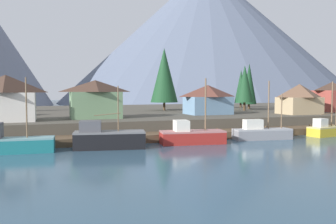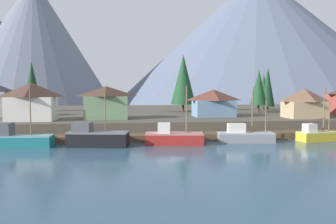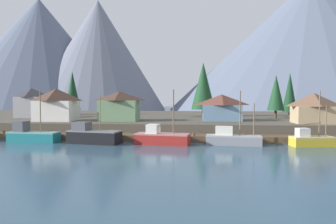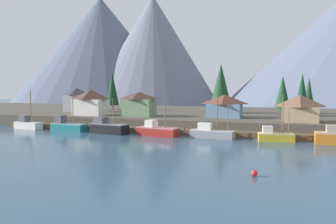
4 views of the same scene
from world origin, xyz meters
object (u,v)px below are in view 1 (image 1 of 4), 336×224
Objects in this scene: fishing_boat_black at (107,138)px; conifer_back_left at (241,86)px; fishing_boat_teal at (12,143)px; fishing_boat_red at (191,136)px; house_white at (6,98)px; house_green at (95,99)px; house_blue at (208,99)px; conifer_near_right at (249,84)px; conifer_mid_right at (164,75)px; conifer_mid_left at (245,84)px; fishing_boat_grey at (261,132)px; house_tan at (299,99)px; house_red at (332,96)px; fishing_boat_yellow at (326,130)px.

conifer_back_left is at bearing 52.43° from fishing_boat_black.
fishing_boat_red is (21.05, -0.44, -0.06)m from fishing_boat_teal.
house_green is at bearing 6.59° from house_white.
fishing_boat_red reaches higher than fishing_boat_teal.
conifer_near_right is (17.07, 13.23, 3.15)m from house_blue.
conifer_mid_right is (-3.55, 14.16, 4.89)m from house_blue.
fishing_boat_red is at bearing -133.21° from conifer_mid_left.
house_white is at bearing -155.15° from conifer_back_left.
house_green is 34.73m from conifer_mid_left.
fishing_boat_grey reaches higher than house_tan.
fishing_boat_grey is at bearing -150.96° from house_red.
fishing_boat_teal is 0.87× the size of conifer_back_left.
house_red is at bearing 1.95° from house_green.
house_white is 0.59× the size of conifer_mid_right.
conifer_mid_right is at bearing 103.88° from fishing_boat_grey.
fishing_boat_yellow is 35.19m from conifer_mid_right.
conifer_back_left reaches higher than house_tan.
fishing_boat_teal reaches higher than house_blue.
house_white is 1.10× the size of house_tan.
fishing_boat_red reaches higher than house_tan.
fishing_boat_red is at bearing -53.76° from house_green.
fishing_boat_red is 1.07× the size of house_green.
conifer_mid_left is (43.89, 23.88, 7.15)m from fishing_boat_teal.
conifer_mid_left is (33.57, 24.46, 7.03)m from fishing_boat_black.
conifer_near_right is (1.04, 18.33, 3.05)m from house_tan.
conifer_mid_right reaches higher than conifer_mid_left.
fishing_boat_grey is at bearing -32.86° from house_green.
conifer_back_left is (50.38, 36.09, 6.75)m from fishing_boat_teal.
fishing_boat_teal reaches higher than house_tan.
fishing_boat_black is 1.30× the size of house_red.
house_tan is (16.03, -5.10, 0.10)m from house_blue.
house_blue is 33.23m from house_white.
fishing_boat_red is 19.88m from house_blue.
conifer_back_left is (2.98, 25.15, 2.54)m from house_tan.
fishing_boat_yellow is 0.84× the size of conifer_mid_left.
conifer_near_right reaches higher than house_blue.
house_tan is at bearing 17.98° from fishing_boat_teal.
house_red is at bearing 30.00° from fishing_boat_red.
fishing_boat_yellow is at bearing -111.20° from house_tan.
conifer_mid_left is at bearing 46.04° from fishing_boat_black.
house_blue is at bearing -75.93° from conifer_mid_right.
conifer_near_right is 1.11× the size of conifer_back_left.
fishing_boat_red is 1.18× the size of house_tan.
house_white is at bearing 178.75° from house_tan.
house_blue is 1.00× the size of house_white.
fishing_boat_black is 1.07× the size of house_blue.
fishing_boat_red is 41.28m from house_red.
house_tan reaches higher than house_blue.
fishing_boat_red is 32.65m from conifer_mid_right.
fishing_boat_teal is 57.06m from conifer_near_right.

